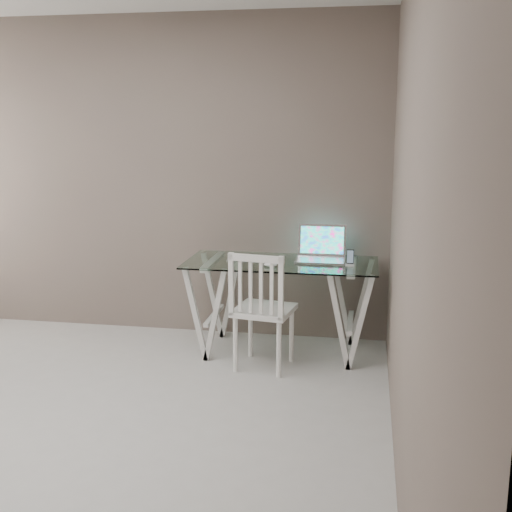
{
  "coord_description": "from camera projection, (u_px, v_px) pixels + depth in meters",
  "views": [
    {
      "loc": [
        1.81,
        -3.05,
        1.83
      ],
      "look_at": [
        1.0,
        1.53,
        0.85
      ],
      "focal_mm": 45.0,
      "sensor_mm": 36.0,
      "label": 1
    }
  ],
  "objects": [
    {
      "name": "chair",
      "position": [
        261.0,
        306.0,
        4.71
      ],
      "size": [
        0.47,
        0.47,
        0.91
      ],
      "rotation": [
        0.0,
        0.0,
        -0.16
      ],
      "color": "white",
      "rests_on": "ground"
    },
    {
      "name": "phone_dock",
      "position": [
        350.0,
        261.0,
        4.89
      ],
      "size": [
        0.07,
        0.07,
        0.12
      ],
      "color": "white",
      "rests_on": "desk"
    },
    {
      "name": "mouse",
      "position": [
        270.0,
        265.0,
        4.86
      ],
      "size": [
        0.1,
        0.06,
        0.03
      ],
      "primitive_type": "ellipsoid",
      "color": "white",
      "rests_on": "desk"
    },
    {
      "name": "keyboard",
      "position": [
        246.0,
        260.0,
        5.09
      ],
      "size": [
        0.29,
        0.12,
        0.01
      ],
      "primitive_type": "cube",
      "color": "silver",
      "rests_on": "desk"
    },
    {
      "name": "room",
      "position": [
        1.0,
        143.0,
        3.29
      ],
      "size": [
        4.5,
        4.52,
        2.71
      ],
      "color": "#ABA9A4",
      "rests_on": "ground"
    },
    {
      "name": "desk",
      "position": [
        281.0,
        306.0,
        5.11
      ],
      "size": [
        1.5,
        0.7,
        0.75
      ],
      "color": "silver",
      "rests_on": "ground"
    },
    {
      "name": "laptop",
      "position": [
        321.0,
        252.0,
        5.1
      ],
      "size": [
        0.38,
        0.32,
        0.27
      ],
      "color": "silver",
      "rests_on": "desk"
    }
  ]
}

